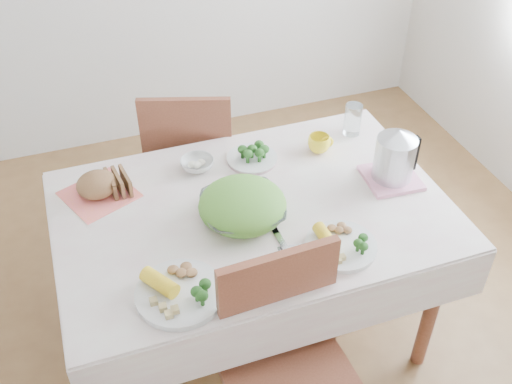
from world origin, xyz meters
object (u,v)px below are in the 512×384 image
object	(u,v)px
salad_bowl	(243,210)
electric_kettle	(395,155)
chair_far	(193,163)
dinner_plate_left	(180,294)
yellow_mug	(319,144)
dining_table	(253,276)
dinner_plate_right	(341,246)

from	to	relation	value
salad_bowl	electric_kettle	size ratio (longest dim) A/B	1.38
chair_far	dinner_plate_left	size ratio (longest dim) A/B	3.20
chair_far	yellow_mug	bearing A→B (deg)	150.60
dining_table	salad_bowl	size ratio (longest dim) A/B	4.51
chair_far	electric_kettle	world-z (taller)	electric_kettle
dinner_plate_left	dinner_plate_right	bearing A→B (deg)	2.56
chair_far	salad_bowl	xyz separation A→B (m)	(0.00, -0.80, 0.34)
chair_far	dinner_plate_right	world-z (taller)	chair_far
dinner_plate_right	electric_kettle	xyz separation A→B (m)	(0.37, 0.29, 0.11)
salad_bowl	yellow_mug	xyz separation A→B (m)	(0.45, 0.30, 0.00)
dinner_plate_left	dining_table	bearing A→B (deg)	42.49
electric_kettle	salad_bowl	bearing A→B (deg)	-167.41
chair_far	electric_kettle	size ratio (longest dim) A/B	4.23
dinner_plate_left	dinner_plate_right	world-z (taller)	dinner_plate_left
chair_far	salad_bowl	bearing A→B (deg)	108.26
salad_bowl	dinner_plate_right	size ratio (longest dim) A/B	1.20
dining_table	electric_kettle	world-z (taller)	electric_kettle
salad_bowl	electric_kettle	world-z (taller)	electric_kettle
dinner_plate_left	electric_kettle	world-z (taller)	electric_kettle
salad_bowl	dinner_plate_left	world-z (taller)	salad_bowl
salad_bowl	yellow_mug	size ratio (longest dim) A/B	3.21
chair_far	electric_kettle	xyz separation A→B (m)	(0.65, -0.77, 0.42)
chair_far	dinner_plate_left	distance (m)	1.18
dinner_plate_left	yellow_mug	bearing A→B (deg)	38.22
yellow_mug	electric_kettle	bearing A→B (deg)	-55.15
dining_table	salad_bowl	xyz separation A→B (m)	(-0.06, -0.04, 0.43)
chair_far	dinner_plate_right	distance (m)	1.15
dinner_plate_right	chair_far	bearing A→B (deg)	104.84
dinner_plate_left	salad_bowl	bearing A→B (deg)	43.27
dinner_plate_left	electric_kettle	distance (m)	1.02
chair_far	salad_bowl	distance (m)	0.86
salad_bowl	yellow_mug	distance (m)	0.54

